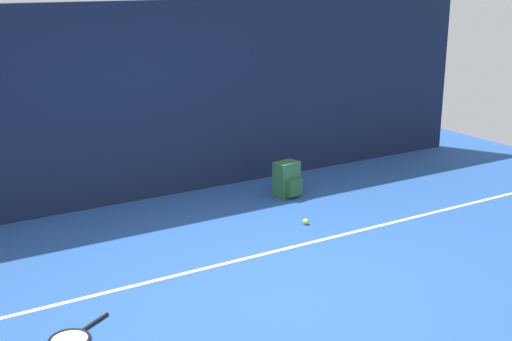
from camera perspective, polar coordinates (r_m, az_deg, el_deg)
ground_plane at (r=6.14m, az=1.97°, el=-9.90°), size 12.00×12.00×0.00m
back_fence at (r=8.32m, az=-9.40°, el=5.58°), size 10.00×0.10×2.39m
court_line at (r=6.71m, az=-1.53°, el=-7.49°), size 9.00×0.05×0.00m
tennis_racket at (r=5.57m, az=-15.08°, el=-13.29°), size 0.62×0.47×0.03m
backpack at (r=8.51m, az=2.63°, el=-0.80°), size 0.33×0.32×0.44m
tennis_ball_near_player at (r=7.63m, az=4.17°, el=-4.27°), size 0.07×0.07×0.07m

